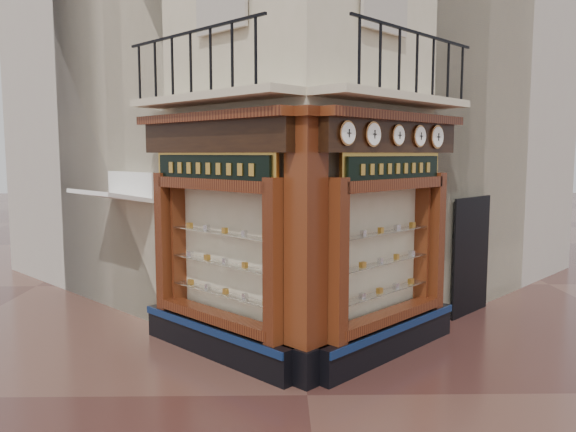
{
  "coord_description": "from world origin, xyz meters",
  "views": [
    {
      "loc": [
        -0.38,
        -7.45,
        3.34
      ],
      "look_at": [
        -0.23,
        2.0,
        2.28
      ],
      "focal_mm": 35.0,
      "sensor_mm": 36.0,
      "label": 1
    }
  ],
  "objects_px": {
    "clock_a": "(347,133)",
    "awning": "(115,322)",
    "corner_pilaster": "(306,251)",
    "clock_b": "(373,134)",
    "clock_c": "(398,135)",
    "clock_d": "(419,136)",
    "signboard_right": "(394,168)",
    "signboard_left": "(211,168)",
    "clock_e": "(437,137)"
  },
  "relations": [
    {
      "from": "clock_d",
      "to": "signboard_right",
      "type": "distance_m",
      "value": 0.76
    },
    {
      "from": "corner_pilaster",
      "to": "signboard_left",
      "type": "distance_m",
      "value": 2.12
    },
    {
      "from": "signboard_right",
      "to": "awning",
      "type": "bearing_deg",
      "value": 114.26
    },
    {
      "from": "clock_e",
      "to": "signboard_left",
      "type": "relative_size",
      "value": 0.19
    },
    {
      "from": "corner_pilaster",
      "to": "clock_c",
      "type": "height_order",
      "value": "corner_pilaster"
    },
    {
      "from": "signboard_left",
      "to": "clock_b",
      "type": "bearing_deg",
      "value": -148.98
    },
    {
      "from": "awning",
      "to": "signboard_right",
      "type": "height_order",
      "value": "signboard_right"
    },
    {
      "from": "signboard_left",
      "to": "signboard_right",
      "type": "bearing_deg",
      "value": -135.0
    },
    {
      "from": "clock_a",
      "to": "clock_c",
      "type": "relative_size",
      "value": 1.05
    },
    {
      "from": "corner_pilaster",
      "to": "clock_d",
      "type": "height_order",
      "value": "corner_pilaster"
    },
    {
      "from": "signboard_left",
      "to": "clock_e",
      "type": "bearing_deg",
      "value": -124.41
    },
    {
      "from": "signboard_left",
      "to": "signboard_right",
      "type": "xyz_separation_m",
      "value": [
        2.92,
        0.0,
        0.0
      ]
    },
    {
      "from": "clock_e",
      "to": "signboard_right",
      "type": "xyz_separation_m",
      "value": [
        -0.86,
        -0.71,
        -0.52
      ]
    },
    {
      "from": "clock_c",
      "to": "clock_a",
      "type": "bearing_deg",
      "value": 180.0
    },
    {
      "from": "clock_a",
      "to": "clock_b",
      "type": "distance_m",
      "value": 0.61
    },
    {
      "from": "clock_d",
      "to": "signboard_left",
      "type": "distance_m",
      "value": 3.44
    },
    {
      "from": "clock_b",
      "to": "awning",
      "type": "bearing_deg",
      "value": 106.3
    },
    {
      "from": "clock_b",
      "to": "awning",
      "type": "height_order",
      "value": "clock_b"
    },
    {
      "from": "awning",
      "to": "clock_c",
      "type": "bearing_deg",
      "value": -157.04
    },
    {
      "from": "corner_pilaster",
      "to": "awning",
      "type": "height_order",
      "value": "corner_pilaster"
    },
    {
      "from": "corner_pilaster",
      "to": "clock_d",
      "type": "relative_size",
      "value": 10.96
    },
    {
      "from": "clock_c",
      "to": "awning",
      "type": "bearing_deg",
      "value": 112.96
    },
    {
      "from": "clock_a",
      "to": "clock_c",
      "type": "distance_m",
      "value": 1.28
    },
    {
      "from": "corner_pilaster",
      "to": "clock_d",
      "type": "distance_m",
      "value": 2.87
    },
    {
      "from": "clock_c",
      "to": "signboard_right",
      "type": "relative_size",
      "value": 0.17
    },
    {
      "from": "clock_b",
      "to": "signboard_right",
      "type": "bearing_deg",
      "value": 8.3
    },
    {
      "from": "clock_a",
      "to": "clock_e",
      "type": "distance_m",
      "value": 2.48
    },
    {
      "from": "awning",
      "to": "clock_b",
      "type": "bearing_deg",
      "value": -163.7
    },
    {
      "from": "clock_c",
      "to": "clock_d",
      "type": "relative_size",
      "value": 0.93
    },
    {
      "from": "awning",
      "to": "clock_a",
      "type": "bearing_deg",
      "value": -170.2
    },
    {
      "from": "corner_pilaster",
      "to": "clock_e",
      "type": "distance_m",
      "value": 3.34
    },
    {
      "from": "corner_pilaster",
      "to": "signboard_left",
      "type": "xyz_separation_m",
      "value": [
        -1.46,
        1.01,
        1.15
      ]
    },
    {
      "from": "clock_c",
      "to": "clock_e",
      "type": "bearing_deg",
      "value": 0.0
    },
    {
      "from": "clock_a",
      "to": "awning",
      "type": "distance_m",
      "value": 6.32
    },
    {
      "from": "clock_c",
      "to": "clock_d",
      "type": "xyz_separation_m",
      "value": [
        0.45,
        0.45,
        0.0
      ]
    },
    {
      "from": "corner_pilaster",
      "to": "awning",
      "type": "bearing_deg",
      "value": 96.1
    },
    {
      "from": "awning",
      "to": "signboard_left",
      "type": "xyz_separation_m",
      "value": [
        2.2,
        -1.94,
        3.1
      ]
    },
    {
      "from": "awning",
      "to": "signboard_left",
      "type": "distance_m",
      "value": 4.27
    },
    {
      "from": "awning",
      "to": "signboard_right",
      "type": "bearing_deg",
      "value": -155.74
    },
    {
      "from": "corner_pilaster",
      "to": "clock_b",
      "type": "bearing_deg",
      "value": -23.28
    },
    {
      "from": "clock_a",
      "to": "signboard_left",
      "type": "xyz_separation_m",
      "value": [
        -2.03,
        1.05,
        -0.52
      ]
    },
    {
      "from": "signboard_right",
      "to": "signboard_left",
      "type": "bearing_deg",
      "value": 135.0
    },
    {
      "from": "clock_d",
      "to": "clock_e",
      "type": "bearing_deg",
      "value": 0.0
    },
    {
      "from": "corner_pilaster",
      "to": "clock_b",
      "type": "xyz_separation_m",
      "value": [
        1.0,
        0.4,
        1.67
      ]
    },
    {
      "from": "clock_c",
      "to": "signboard_right",
      "type": "height_order",
      "value": "clock_c"
    },
    {
      "from": "clock_a",
      "to": "corner_pilaster",
      "type": "bearing_deg",
      "value": 131.75
    },
    {
      "from": "clock_c",
      "to": "awning",
      "type": "relative_size",
      "value": 0.2
    },
    {
      "from": "clock_b",
      "to": "signboard_right",
      "type": "distance_m",
      "value": 0.93
    },
    {
      "from": "clock_c",
      "to": "clock_e",
      "type": "xyz_separation_m",
      "value": [
        0.85,
        0.85,
        -0.0
      ]
    },
    {
      "from": "corner_pilaster",
      "to": "clock_e",
      "type": "height_order",
      "value": "corner_pilaster"
    }
  ]
}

